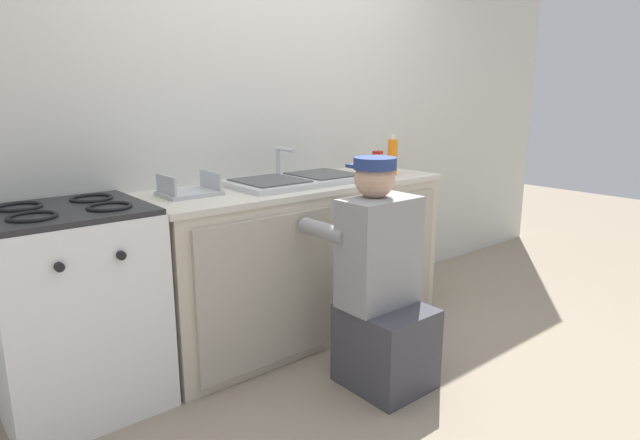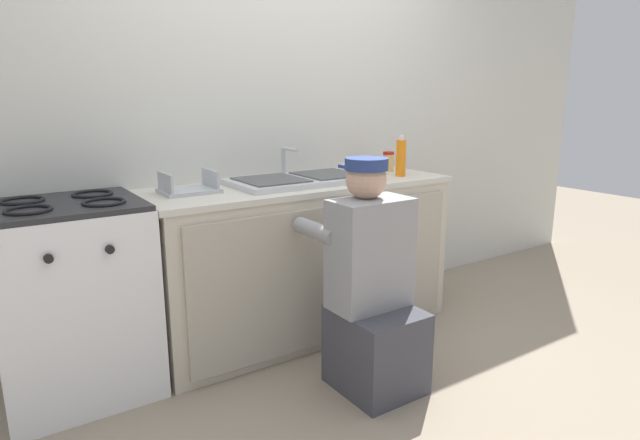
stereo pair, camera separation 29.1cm
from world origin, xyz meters
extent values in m
plane|color=gray|center=(0.00, 0.00, 0.00)|extent=(12.00, 12.00, 0.00)
cube|color=silver|center=(0.00, 0.65, 1.25)|extent=(6.00, 0.10, 2.50)
cube|color=beige|center=(0.00, 0.30, 0.43)|extent=(1.77, 0.60, 0.86)
cube|color=#AFA694|center=(-0.43, -0.01, 0.43)|extent=(0.78, 0.02, 0.76)
cube|color=#AFA694|center=(0.43, -0.01, 0.43)|extent=(0.78, 0.02, 0.76)
cube|color=beige|center=(0.00, 0.30, 0.88)|extent=(1.81, 0.62, 0.03)
cube|color=silver|center=(0.00, 0.30, 0.91)|extent=(0.80, 0.44, 0.03)
cube|color=#4C4F51|center=(-0.19, 0.30, 0.93)|extent=(0.33, 0.35, 0.01)
cube|color=#4C4F51|center=(0.19, 0.30, 0.93)|extent=(0.33, 0.35, 0.01)
cylinder|color=#B7BABF|center=(0.00, 0.49, 0.99)|extent=(0.02, 0.02, 0.18)
cylinder|color=#B7BABF|center=(0.00, 0.41, 1.08)|extent=(0.02, 0.16, 0.02)
cube|color=white|center=(-1.24, 0.30, 0.45)|extent=(0.66, 0.60, 0.89)
cube|color=#262628|center=(-1.24, 0.30, 0.91)|extent=(0.64, 0.59, 0.02)
torus|color=black|center=(-1.39, 0.18, 0.92)|extent=(0.19, 0.19, 0.02)
torus|color=black|center=(-1.09, 0.18, 0.92)|extent=(0.19, 0.19, 0.02)
torus|color=black|center=(-1.39, 0.42, 0.92)|extent=(0.19, 0.19, 0.02)
torus|color=black|center=(-1.09, 0.42, 0.92)|extent=(0.19, 0.19, 0.02)
cylinder|color=black|center=(-1.35, -0.01, 0.76)|extent=(0.04, 0.02, 0.04)
cylinder|color=black|center=(-1.12, -0.01, 0.76)|extent=(0.04, 0.02, 0.04)
cube|color=#3F3F47|center=(-0.05, -0.46, 0.20)|extent=(0.36, 0.40, 0.40)
cube|color=gray|center=(-0.05, -0.40, 0.66)|extent=(0.38, 0.22, 0.52)
sphere|color=tan|center=(-0.05, -0.36, 1.01)|extent=(0.19, 0.19, 0.19)
cylinder|color=navy|center=(-0.05, -0.36, 1.08)|extent=(0.20, 0.20, 0.06)
cube|color=navy|center=(-0.05, -0.28, 1.06)|extent=(0.13, 0.09, 0.02)
cylinder|color=gray|center=(-0.22, -0.20, 0.75)|extent=(0.08, 0.30, 0.08)
cylinder|color=gray|center=(0.12, -0.20, 0.75)|extent=(0.08, 0.30, 0.08)
cube|color=#B2B7BC|center=(-0.64, 0.35, 0.91)|extent=(0.28, 0.22, 0.02)
cube|color=#B2B7BC|center=(-0.76, 0.35, 0.96)|extent=(0.01, 0.21, 0.10)
cube|color=#B2B7BC|center=(-0.52, 0.35, 0.96)|extent=(0.01, 0.21, 0.10)
cylinder|color=#DBB760|center=(0.72, 0.37, 0.95)|extent=(0.07, 0.07, 0.11)
cylinder|color=#B21E19|center=(0.72, 0.37, 1.01)|extent=(0.07, 0.07, 0.02)
cylinder|color=red|center=(0.62, 0.40, 0.94)|extent=(0.04, 0.04, 0.08)
cylinder|color=black|center=(0.62, 0.40, 0.99)|extent=(0.04, 0.04, 0.02)
cylinder|color=orange|center=(0.64, 0.17, 1.01)|extent=(0.06, 0.06, 0.22)
cylinder|color=white|center=(0.64, 0.17, 1.13)|extent=(0.03, 0.03, 0.03)
cylinder|color=#513823|center=(0.54, 0.37, 0.94)|extent=(0.04, 0.04, 0.08)
cylinder|color=black|center=(0.54, 0.37, 0.99)|extent=(0.04, 0.04, 0.02)
camera|label=1|loc=(-1.81, -2.09, 1.39)|focal=30.00mm
camera|label=2|loc=(-1.58, -2.26, 1.39)|focal=30.00mm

